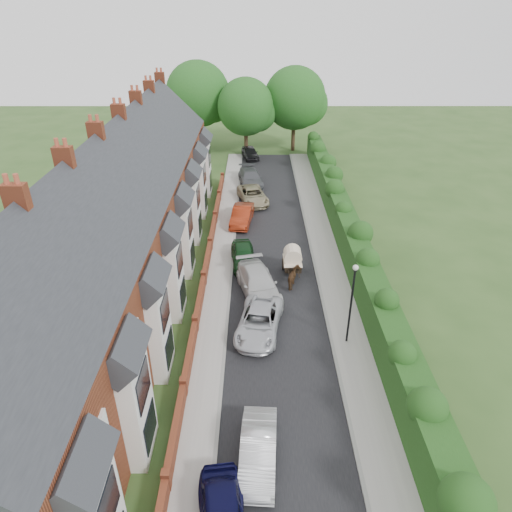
{
  "coord_description": "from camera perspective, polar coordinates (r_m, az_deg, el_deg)",
  "views": [
    {
      "loc": [
        -1.8,
        -16.33,
        17.21
      ],
      "look_at": [
        -1.78,
        10.18,
        2.2
      ],
      "focal_mm": 32.0,
      "sensor_mm": 36.0,
      "label": 1
    }
  ],
  "objects": [
    {
      "name": "car_silver_a",
      "position": [
        20.76,
        0.27,
        -23.14
      ],
      "size": [
        1.72,
        4.35,
        1.41
      ],
      "primitive_type": "imported",
      "rotation": [
        0.0,
        0.0,
        -0.05
      ],
      "color": "silver",
      "rests_on": "ground"
    },
    {
      "name": "hedge",
      "position": [
        32.29,
        12.85,
        -0.2
      ],
      "size": [
        2.1,
        58.0,
        2.85
      ],
      "color": "#193D13",
      "rests_on": "ground"
    },
    {
      "name": "road",
      "position": [
        32.32,
        2.28,
        -2.66
      ],
      "size": [
        6.0,
        58.0,
        0.02
      ],
      "primitive_type": "cube",
      "color": "black",
      "rests_on": "ground"
    },
    {
      "name": "car_beige",
      "position": [
        44.18,
        -0.4,
        7.58
      ],
      "size": [
        3.46,
        5.48,
        1.41
      ],
      "primitive_type": "imported",
      "rotation": [
        0.0,
        0.0,
        0.24
      ],
      "color": "tan",
      "rests_on": "ground"
    },
    {
      "name": "tree_far_back",
      "position": [
        60.73,
        -6.84,
        19.28
      ],
      "size": [
        8.4,
        8.0,
        10.82
      ],
      "color": "#332316",
      "rests_on": "ground"
    },
    {
      "name": "car_white",
      "position": [
        30.15,
        0.29,
        -3.47
      ],
      "size": [
        3.5,
        5.86,
        1.59
      ],
      "primitive_type": "imported",
      "rotation": [
        0.0,
        0.0,
        0.25
      ],
      "color": "silver",
      "rests_on": "ground"
    },
    {
      "name": "horse",
      "position": [
        31.01,
        4.77,
        -2.78
      ],
      "size": [
        1.07,
        1.77,
        1.39
      ],
      "primitive_type": "imported",
      "rotation": [
        0.0,
        0.0,
        2.94
      ],
      "color": "#492F1A",
      "rests_on": "ground"
    },
    {
      "name": "ground",
      "position": [
        23.8,
        4.51,
        -16.93
      ],
      "size": [
        140.0,
        140.0,
        0.0
      ],
      "primitive_type": "plane",
      "color": "#2D4C1E",
      "rests_on": "ground"
    },
    {
      "name": "pavement_hedge_side",
      "position": [
        32.72,
        9.48,
        -2.55
      ],
      "size": [
        2.2,
        58.0,
        0.12
      ],
      "primitive_type": "cube",
      "color": "gray",
      "rests_on": "ground"
    },
    {
      "name": "pavement_house_side",
      "position": [
        32.37,
        -4.55,
        -2.58
      ],
      "size": [
        1.7,
        58.0,
        0.12
      ],
      "primitive_type": "cube",
      "color": "gray",
      "rests_on": "ground"
    },
    {
      "name": "terrace_row",
      "position": [
        30.61,
        -17.3,
        3.52
      ],
      "size": [
        9.05,
        40.5,
        11.5
      ],
      "color": "brown",
      "rests_on": "ground"
    },
    {
      "name": "kerb_hedge_side",
      "position": [
        32.56,
        7.66,
        -2.56
      ],
      "size": [
        0.18,
        58.0,
        0.13
      ],
      "primitive_type": "cube",
      "color": "gray",
      "rests_on": "ground"
    },
    {
      "name": "car_red",
      "position": [
        39.85,
        -1.77,
        5.11
      ],
      "size": [
        2.15,
        4.72,
        1.5
      ],
      "primitive_type": "imported",
      "rotation": [
        0.0,
        0.0,
        -0.13
      ],
      "color": "maroon",
      "rests_on": "ground"
    },
    {
      "name": "car_silver_b",
      "position": [
        26.97,
        0.39,
        -8.21
      ],
      "size": [
        3.16,
        5.42,
        1.42
      ],
      "primitive_type": "imported",
      "rotation": [
        0.0,
        0.0,
        -0.17
      ],
      "color": "silver",
      "rests_on": "ground"
    },
    {
      "name": "garden_wall_row",
      "position": [
        31.41,
        -6.53,
        -2.93
      ],
      "size": [
        0.35,
        40.35,
        1.1
      ],
      "color": "brown",
      "rests_on": "ground"
    },
    {
      "name": "car_black",
      "position": [
        57.36,
        -0.74,
        12.79
      ],
      "size": [
        2.51,
        4.38,
        1.4
      ],
      "primitive_type": "imported",
      "rotation": [
        0.0,
        0.0,
        0.22
      ],
      "color": "black",
      "rests_on": "ground"
    },
    {
      "name": "tree_far_right",
      "position": [
        59.64,
        5.24,
        18.88
      ],
      "size": [
        7.98,
        7.6,
        10.31
      ],
      "color": "#332316",
      "rests_on": "ground"
    },
    {
      "name": "tree_far_left",
      "position": [
        57.57,
        -0.93,
        17.99
      ],
      "size": [
        7.14,
        6.8,
        9.29
      ],
      "color": "#332316",
      "rests_on": "ground"
    },
    {
      "name": "car_grey",
      "position": [
        48.6,
        -0.69,
        9.75
      ],
      "size": [
        2.98,
        5.63,
        1.56
      ],
      "primitive_type": "imported",
      "rotation": [
        0.0,
        0.0,
        0.15
      ],
      "color": "#4F5055",
      "rests_on": "ground"
    },
    {
      "name": "lamppost",
      "position": [
        25.18,
        11.93,
        -4.76
      ],
      "size": [
        0.32,
        0.32,
        5.16
      ],
      "color": "black",
      "rests_on": "ground"
    },
    {
      "name": "kerb_house_side",
      "position": [
        32.31,
        -3.14,
        -2.58
      ],
      "size": [
        0.18,
        58.0,
        0.13
      ],
      "primitive_type": "cube",
      "color": "gray",
      "rests_on": "ground"
    },
    {
      "name": "horse_cart",
      "position": [
        32.26,
        4.58,
        -0.31
      ],
      "size": [
        1.33,
        2.94,
        2.12
      ],
      "color": "black",
      "rests_on": "ground"
    },
    {
      "name": "car_green",
      "position": [
        33.54,
        -1.59,
        0.07
      ],
      "size": [
        2.16,
        4.43,
        1.46
      ],
      "primitive_type": "imported",
      "rotation": [
        0.0,
        0.0,
        0.1
      ],
      "color": "#103716",
      "rests_on": "ground"
    }
  ]
}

